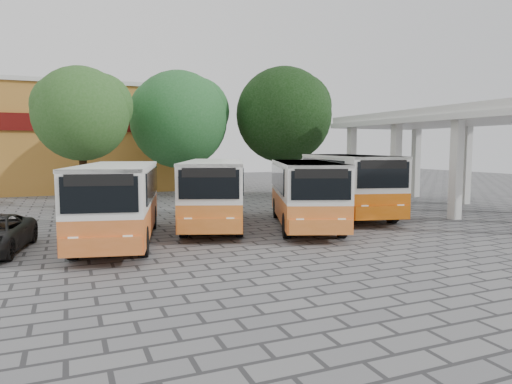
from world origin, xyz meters
name	(u,v)px	position (x,y,z in m)	size (l,w,h in m)	color
ground	(335,238)	(0.00, 0.00, 0.00)	(90.00, 90.00, 0.00)	slate
terminal_shelter	(464,120)	(10.50, 4.00, 4.91)	(6.80, 15.80, 5.40)	silver
shophouse_block	(42,138)	(-11.00, 25.99, 4.16)	(20.40, 10.40, 8.30)	#B2742A
bus_far_left	(118,197)	(-7.58, 2.42, 1.63)	(4.04, 8.20, 2.81)	orange
bus_centre_left	(215,189)	(-3.36, 4.32, 1.65)	(4.97, 8.43, 2.84)	orange
bus_centre_right	(305,189)	(0.19, 2.68, 1.63)	(4.96, 8.33, 2.81)	orange
bus_far_right	(348,181)	(3.82, 4.90, 1.76)	(4.49, 8.89, 3.04)	orange
tree_left	(82,111)	(-8.35, 12.98, 5.47)	(5.51, 5.24, 7.92)	black
tree_middle	(180,116)	(-2.02, 16.49, 5.54)	(6.93, 6.60, 8.63)	#402B1E
tree_right	(285,112)	(5.53, 15.66, 6.02)	(7.27, 6.93, 9.25)	black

